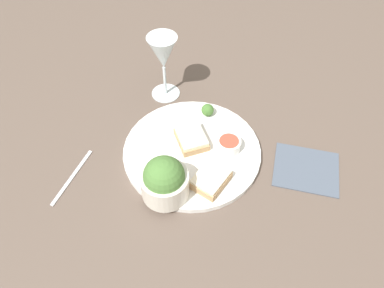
{
  "coord_description": "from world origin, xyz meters",
  "views": [
    {
      "loc": [
        0.54,
        0.12,
        0.7
      ],
      "look_at": [
        0.0,
        0.0,
        0.03
      ],
      "focal_mm": 35.0,
      "sensor_mm": 36.0,
      "label": 1
    }
  ],
  "objects_px": {
    "salad_bowl": "(164,180)",
    "wine_glass": "(163,56)",
    "napkin": "(306,169)",
    "sauce_ramekin": "(229,144)",
    "cheese_toast_far": "(211,179)",
    "fork": "(72,177)",
    "cheese_toast_near": "(191,138)"
  },
  "relations": [
    {
      "from": "cheese_toast_near",
      "to": "salad_bowl",
      "type": "bearing_deg",
      "value": -9.06
    },
    {
      "from": "sauce_ramekin",
      "to": "napkin",
      "type": "height_order",
      "value": "sauce_ramekin"
    },
    {
      "from": "salad_bowl",
      "to": "fork",
      "type": "bearing_deg",
      "value": -90.31
    },
    {
      "from": "salad_bowl",
      "to": "fork",
      "type": "xyz_separation_m",
      "value": [
        -0.0,
        -0.22,
        -0.06
      ]
    },
    {
      "from": "salad_bowl",
      "to": "cheese_toast_near",
      "type": "height_order",
      "value": "salad_bowl"
    },
    {
      "from": "salad_bowl",
      "to": "sauce_ramekin",
      "type": "relative_size",
      "value": 1.84
    },
    {
      "from": "napkin",
      "to": "fork",
      "type": "bearing_deg",
      "value": -75.3
    },
    {
      "from": "wine_glass",
      "to": "fork",
      "type": "distance_m",
      "value": 0.37
    },
    {
      "from": "wine_glass",
      "to": "fork",
      "type": "xyz_separation_m",
      "value": [
        0.32,
        -0.14,
        -0.12
      ]
    },
    {
      "from": "sauce_ramekin",
      "to": "cheese_toast_near",
      "type": "distance_m",
      "value": 0.09
    },
    {
      "from": "sauce_ramekin",
      "to": "napkin",
      "type": "relative_size",
      "value": 0.38
    },
    {
      "from": "cheese_toast_near",
      "to": "sauce_ramekin",
      "type": "bearing_deg",
      "value": 89.13
    },
    {
      "from": "wine_glass",
      "to": "fork",
      "type": "relative_size",
      "value": 1.13
    },
    {
      "from": "salad_bowl",
      "to": "cheese_toast_near",
      "type": "distance_m",
      "value": 0.16
    },
    {
      "from": "sauce_ramekin",
      "to": "salad_bowl",
      "type": "bearing_deg",
      "value": -37.28
    },
    {
      "from": "salad_bowl",
      "to": "wine_glass",
      "type": "height_order",
      "value": "wine_glass"
    },
    {
      "from": "wine_glass",
      "to": "cheese_toast_far",
      "type": "bearing_deg",
      "value": 32.83
    },
    {
      "from": "cheese_toast_near",
      "to": "napkin",
      "type": "bearing_deg",
      "value": 87.2
    },
    {
      "from": "cheese_toast_near",
      "to": "fork",
      "type": "bearing_deg",
      "value": -58.56
    },
    {
      "from": "cheese_toast_far",
      "to": "napkin",
      "type": "height_order",
      "value": "cheese_toast_far"
    },
    {
      "from": "salad_bowl",
      "to": "napkin",
      "type": "relative_size",
      "value": 0.7
    },
    {
      "from": "salad_bowl",
      "to": "napkin",
      "type": "distance_m",
      "value": 0.33
    },
    {
      "from": "wine_glass",
      "to": "napkin",
      "type": "xyz_separation_m",
      "value": [
        0.18,
        0.38,
        -0.12
      ]
    },
    {
      "from": "napkin",
      "to": "fork",
      "type": "distance_m",
      "value": 0.54
    },
    {
      "from": "salad_bowl",
      "to": "napkin",
      "type": "height_order",
      "value": "salad_bowl"
    },
    {
      "from": "sauce_ramekin",
      "to": "cheese_toast_far",
      "type": "height_order",
      "value": "sauce_ramekin"
    },
    {
      "from": "cheese_toast_near",
      "to": "fork",
      "type": "xyz_separation_m",
      "value": [
        0.15,
        -0.24,
        -0.02
      ]
    },
    {
      "from": "wine_glass",
      "to": "napkin",
      "type": "height_order",
      "value": "wine_glass"
    },
    {
      "from": "cheese_toast_near",
      "to": "wine_glass",
      "type": "relative_size",
      "value": 0.57
    },
    {
      "from": "cheese_toast_near",
      "to": "cheese_toast_far",
      "type": "distance_m",
      "value": 0.12
    },
    {
      "from": "cheese_toast_far",
      "to": "sauce_ramekin",
      "type": "bearing_deg",
      "value": 167.26
    },
    {
      "from": "sauce_ramekin",
      "to": "napkin",
      "type": "bearing_deg",
      "value": 86.27
    }
  ]
}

